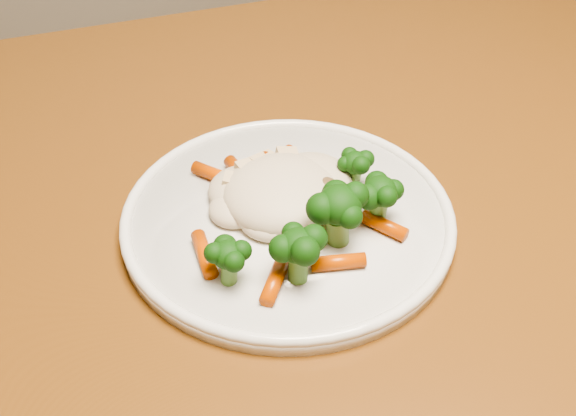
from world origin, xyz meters
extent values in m
cube|color=brown|center=(-0.13, 0.29, 0.73)|extent=(1.33, 0.90, 0.04)
cylinder|color=white|center=(-0.24, 0.30, 0.76)|extent=(0.28, 0.28, 0.01)
ellipsoid|color=beige|center=(-0.24, 0.31, 0.79)|extent=(0.12, 0.11, 0.05)
ellipsoid|color=black|center=(-0.31, 0.24, 0.78)|extent=(0.04, 0.04, 0.04)
ellipsoid|color=black|center=(-0.26, 0.23, 0.78)|extent=(0.05, 0.05, 0.04)
ellipsoid|color=black|center=(-0.21, 0.25, 0.79)|extent=(0.06, 0.06, 0.05)
ellipsoid|color=black|center=(-0.17, 0.26, 0.78)|extent=(0.05, 0.05, 0.04)
ellipsoid|color=black|center=(-0.17, 0.31, 0.78)|extent=(0.04, 0.04, 0.03)
cylinder|color=#CF4C04|center=(-0.28, 0.36, 0.77)|extent=(0.04, 0.05, 0.01)
cylinder|color=#CF4C04|center=(-0.22, 0.35, 0.77)|extent=(0.04, 0.03, 0.01)
cylinder|color=#CF4C04|center=(-0.19, 0.34, 0.77)|extent=(0.05, 0.03, 0.01)
cylinder|color=#CF4C04|center=(-0.32, 0.27, 0.77)|extent=(0.01, 0.05, 0.01)
cylinder|color=#CF4C04|center=(-0.28, 0.22, 0.77)|extent=(0.04, 0.04, 0.01)
cylinder|color=#CF4C04|center=(-0.22, 0.22, 0.77)|extent=(0.04, 0.02, 0.01)
cylinder|color=#CF4C04|center=(-0.17, 0.25, 0.77)|extent=(0.03, 0.04, 0.01)
cylinder|color=#CF4C04|center=(-0.22, 0.30, 0.78)|extent=(0.02, 0.05, 0.01)
cylinder|color=#CF4C04|center=(-0.24, 0.34, 0.78)|extent=(0.03, 0.04, 0.01)
cylinder|color=#CF4C04|center=(-0.26, 0.36, 0.77)|extent=(0.02, 0.05, 0.01)
cylinder|color=#CF4C04|center=(-0.22, 0.37, 0.77)|extent=(0.04, 0.03, 0.01)
ellipsoid|color=brown|center=(-0.22, 0.30, 0.78)|extent=(0.02, 0.02, 0.02)
ellipsoid|color=brown|center=(-0.20, 0.30, 0.78)|extent=(0.02, 0.02, 0.01)
ellipsoid|color=brown|center=(-0.26, 0.31, 0.78)|extent=(0.02, 0.02, 0.01)
cube|color=beige|center=(-0.24, 0.35, 0.78)|extent=(0.03, 0.03, 0.01)
cube|color=beige|center=(-0.22, 0.35, 0.78)|extent=(0.02, 0.02, 0.01)
cube|color=beige|center=(-0.28, 0.34, 0.78)|extent=(0.02, 0.02, 0.01)
cube|color=beige|center=(-0.26, 0.35, 0.78)|extent=(0.03, 0.02, 0.01)
camera|label=1|loc=(-0.40, -0.14, 1.16)|focal=45.00mm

